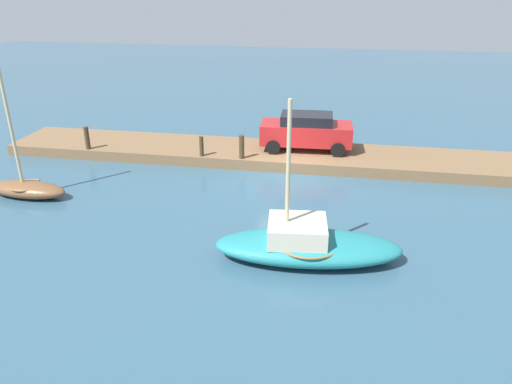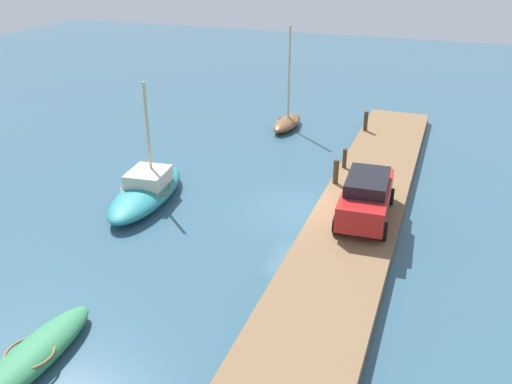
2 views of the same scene
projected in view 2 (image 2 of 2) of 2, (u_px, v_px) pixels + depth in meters
The scene contains 9 objects.
ground_plane at pixel (301, 211), 21.87m from camera, with size 84.00×84.00×0.00m, color #33566B.
dock_platform at pixel (358, 215), 21.07m from camera, with size 26.80×3.25×0.48m, color brown.
rowboat_green at pixel (31, 358), 13.88m from camera, with size 4.51×1.30×0.58m.
rowboat_brown at pixel (287, 122), 30.95m from camera, with size 3.27×1.28×5.66m.
sailboat_teal at pixel (147, 190), 22.43m from camera, with size 5.73×2.59×4.86m.
mooring_post_west at pixel (336, 172), 22.93m from camera, with size 0.23×0.23×1.05m, color #47331E.
mooring_post_mid_west at pixel (345, 158), 24.51m from camera, with size 0.19×0.19×0.90m, color #47331E.
mooring_post_mid_east at pixel (366, 121), 29.10m from camera, with size 0.22×0.22×1.05m, color #47331E.
parked_car at pixel (366, 196), 19.99m from camera, with size 4.18×2.03×1.68m.
Camera 2 is at (-18.88, -4.99, 10.04)m, focal length 38.40 mm.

